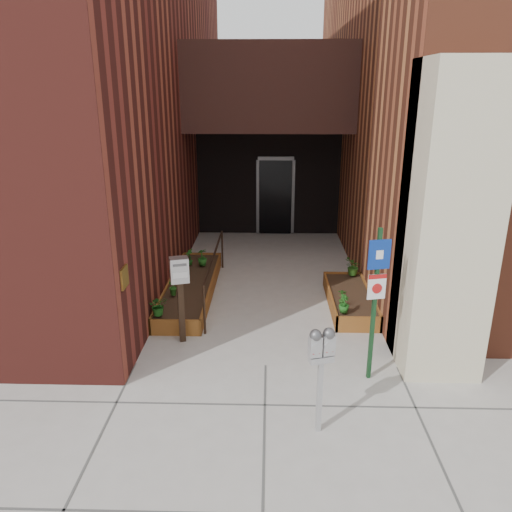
{
  "coord_description": "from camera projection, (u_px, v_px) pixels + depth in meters",
  "views": [
    {
      "loc": [
        0.04,
        -6.66,
        4.04
      ],
      "look_at": [
        -0.2,
        1.8,
        1.15
      ],
      "focal_mm": 35.0,
      "sensor_mm": 36.0,
      "label": 1
    }
  ],
  "objects": [
    {
      "name": "planter_left",
      "position": [
        191.0,
        288.0,
        10.16
      ],
      "size": [
        0.9,
        3.6,
        0.3
      ],
      "color": "brown",
      "rests_on": "ground"
    },
    {
      "name": "shrub_right_a",
      "position": [
        344.0,
        303.0,
        8.65
      ],
      "size": [
        0.26,
        0.26,
        0.33
      ],
      "primitive_type": "imported",
      "rotation": [
        0.0,
        0.0,
        0.91
      ],
      "color": "#1E5E1B",
      "rests_on": "planter_right"
    },
    {
      "name": "handrail",
      "position": [
        214.0,
        261.0,
        9.9
      ],
      "size": [
        0.04,
        3.34,
        0.9
      ],
      "color": "black",
      "rests_on": "ground"
    },
    {
      "name": "architecture",
      "position": [
        262.0,
        46.0,
        12.52
      ],
      "size": [
        20.0,
        14.6,
        10.0
      ],
      "color": "maroon",
      "rests_on": "ground"
    },
    {
      "name": "payment_dropbox",
      "position": [
        180.0,
        282.0,
        8.0
      ],
      "size": [
        0.34,
        0.29,
        1.47
      ],
      "color": "black",
      "rests_on": "ground"
    },
    {
      "name": "shrub_left_b",
      "position": [
        173.0,
        286.0,
        9.38
      ],
      "size": [
        0.26,
        0.26,
        0.33
      ],
      "primitive_type": "imported",
      "rotation": [
        0.0,
        0.0,
        2.22
      ],
      "color": "#235E1A",
      "rests_on": "planter_left"
    },
    {
      "name": "shrub_left_c",
      "position": [
        202.0,
        257.0,
        10.92
      ],
      "size": [
        0.29,
        0.29,
        0.37
      ],
      "primitive_type": "imported",
      "rotation": [
        0.0,
        0.0,
        3.7
      ],
      "color": "#1D5618",
      "rests_on": "planter_left"
    },
    {
      "name": "planter_right",
      "position": [
        350.0,
        300.0,
        9.6
      ],
      "size": [
        0.8,
        2.2,
        0.3
      ],
      "color": "brown",
      "rests_on": "ground"
    },
    {
      "name": "ground",
      "position": [
        266.0,
        365.0,
        7.6
      ],
      "size": [
        80.0,
        80.0,
        0.0
      ],
      "primitive_type": "plane",
      "color": "#9E9991",
      "rests_on": "ground"
    },
    {
      "name": "shrub_right_c",
      "position": [
        353.0,
        267.0,
        10.33
      ],
      "size": [
        0.46,
        0.46,
        0.37
      ],
      "primitive_type": "imported",
      "rotation": [
        0.0,
        0.0,
        4.15
      ],
      "color": "#285C1A",
      "rests_on": "planter_right"
    },
    {
      "name": "sign_post",
      "position": [
        376.0,
        290.0,
        6.83
      ],
      "size": [
        0.31,
        0.11,
        2.27
      ],
      "color": "#14391C",
      "rests_on": "ground"
    },
    {
      "name": "shrub_left_a",
      "position": [
        158.0,
        305.0,
        8.54
      ],
      "size": [
        0.41,
        0.41,
        0.35
      ],
      "primitive_type": "imported",
      "rotation": [
        0.0,
        0.0,
        0.38
      ],
      "color": "#1E5C1A",
      "rests_on": "planter_left"
    },
    {
      "name": "shrub_right_b",
      "position": [
        342.0,
        297.0,
        8.95
      ],
      "size": [
        0.2,
        0.2,
        0.31
      ],
      "primitive_type": "imported",
      "rotation": [
        0.0,
        0.0,
        2.86
      ],
      "color": "#235217",
      "rests_on": "planter_right"
    },
    {
      "name": "parking_meter",
      "position": [
        321.0,
        353.0,
        5.82
      ],
      "size": [
        0.32,
        0.19,
        1.4
      ],
      "color": "#B1B1B4",
      "rests_on": "ground"
    },
    {
      "name": "shrub_left_d",
      "position": [
        190.0,
        257.0,
        10.94
      ],
      "size": [
        0.27,
        0.27,
        0.37
      ],
      "primitive_type": "imported",
      "rotation": [
        0.0,
        0.0,
        5.31
      ],
      "color": "#1E5D1A",
      "rests_on": "planter_left"
    }
  ]
}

